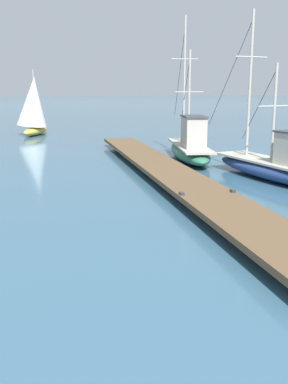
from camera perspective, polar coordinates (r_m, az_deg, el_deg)
The scene contains 4 objects.
floating_dock at distance 17.57m, azimuth 2.90°, elevation 2.74°, with size 3.32×22.42×0.53m.
fishing_boat_0 at distance 22.35m, azimuth 5.83°, elevation 5.74°, with size 2.98×8.59×7.06m.
fishing_boat_2 at distance 18.04m, azimuth 16.74°, elevation 3.14°, with size 2.55×8.67×6.54m.
distant_sailboat at distance 35.30m, azimuth -13.80°, elevation 10.53°, with size 3.21×4.48×4.82m.
Camera 1 is at (-0.47, 0.64, 3.49)m, focal length 42.25 mm.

